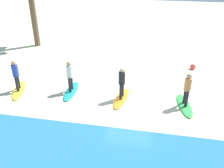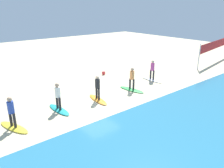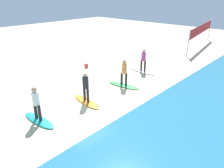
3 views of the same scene
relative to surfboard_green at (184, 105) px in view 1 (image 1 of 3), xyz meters
name	(u,v)px [view 1 (image 1 of 3)]	position (x,y,z in m)	size (l,w,h in m)	color
ground_plane	(131,94)	(2.63, -0.68, -0.04)	(60.00, 60.00, 0.00)	beige
surfboard_green	(184,105)	(0.00, 0.00, 0.00)	(2.10, 0.56, 0.09)	green
surfer_green	(187,87)	(0.00, 0.00, 0.99)	(0.32, 0.46, 1.64)	#232328
surfboard_orange	(121,98)	(3.05, -0.08, 0.00)	(2.10, 0.56, 0.09)	orange
surfer_orange	(122,81)	(3.05, -0.08, 0.99)	(0.32, 0.46, 1.64)	#232328
surfboard_teal	(71,91)	(5.76, -0.31, 0.00)	(2.10, 0.56, 0.09)	teal
surfer_teal	(70,74)	(5.76, -0.31, 0.99)	(0.32, 0.46, 1.64)	#232328
surfboard_yellow	(19,90)	(8.52, 0.13, 0.00)	(2.10, 0.56, 0.09)	yellow
surfer_yellow	(16,73)	(8.52, 0.13, 0.99)	(0.32, 0.44, 1.64)	#232328
beach_ball	(193,67)	(-0.80, -4.51, 0.12)	(0.33, 0.33, 0.33)	#E53838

